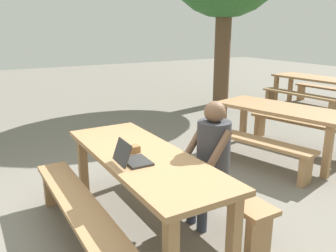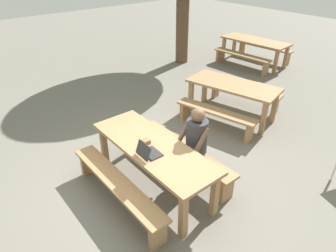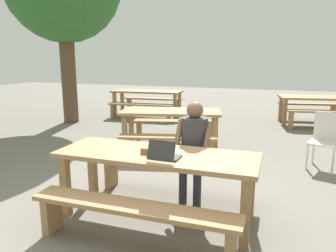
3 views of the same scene
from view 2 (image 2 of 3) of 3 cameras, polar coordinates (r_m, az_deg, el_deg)
The scene contains 13 objects.
ground_plane at distance 4.78m, azimuth -2.73°, elevation -11.23°, with size 30.00×30.00×0.00m, color slate.
picnic_table_front at distance 4.36m, azimuth -2.94°, elevation -4.85°, with size 2.18×0.77×0.76m.
bench_near at distance 4.30m, azimuth -9.67°, elevation -11.31°, with size 2.03×0.30×0.44m.
bench_far at distance 4.87m, azimuth 3.10°, elevation -5.09°, with size 2.03×0.30×0.44m.
laptop at distance 4.08m, azimuth -3.76°, elevation -4.99°, with size 0.29×0.29×0.21m.
small_pouch at distance 4.33m, azimuth -4.23°, elevation -3.00°, with size 0.10×0.10×0.06m.
person_seated at distance 4.48m, azimuth 5.19°, elevation -2.69°, with size 0.43×0.42×1.25m.
picnic_table_mid at distance 6.46m, azimuth 12.28°, elevation 6.93°, with size 2.01×1.22×0.77m.
bench_mid_south at distance 6.03m, azimuth 9.06°, elevation 2.06°, with size 1.71×0.69×0.44m.
bench_mid_north at distance 7.17m, azimuth 14.42°, elevation 6.29°, with size 1.71×0.69×0.44m.
picnic_table_rear at distance 9.98m, azimuth 16.26°, elevation 14.93°, with size 2.13×0.95×0.76m.
bench_rear_south at distance 9.53m, azimuth 13.90°, elevation 12.58°, with size 1.89×0.44×0.45m.
bench_rear_north at distance 10.61m, azimuth 17.91°, elevation 13.83°, with size 1.89×0.44×0.45m.
Camera 2 is at (2.87, -2.08, 3.20)m, focal length 31.86 mm.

